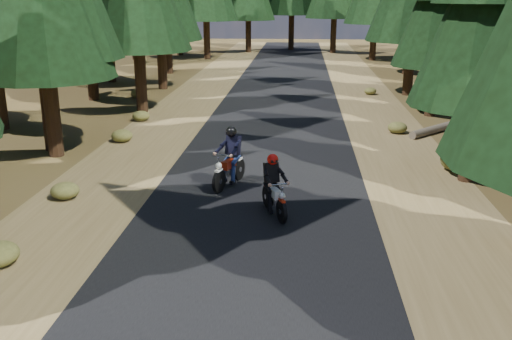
% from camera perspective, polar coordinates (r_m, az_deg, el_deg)
% --- Properties ---
extents(ground, '(120.00, 120.00, 0.00)m').
position_cam_1_polar(ground, '(13.28, -0.51, -6.46)').
color(ground, '#403117').
rests_on(ground, ground).
extents(road, '(6.00, 100.00, 0.01)m').
position_cam_1_polar(road, '(17.95, 0.88, -0.05)').
color(road, black).
rests_on(road, ground).
extents(shoulder_l, '(3.20, 100.00, 0.01)m').
position_cam_1_polar(shoulder_l, '(18.80, -13.26, 0.27)').
color(shoulder_l, brown).
rests_on(shoulder_l, ground).
extents(shoulder_r, '(3.20, 100.00, 0.01)m').
position_cam_1_polar(shoulder_r, '(18.27, 15.43, -0.39)').
color(shoulder_r, brown).
rests_on(shoulder_r, ground).
extents(log_near, '(4.08, 4.26, 0.32)m').
position_cam_1_polar(log_near, '(24.93, 18.89, 4.30)').
color(log_near, '#4C4233').
rests_on(log_near, ground).
extents(understory_shrubs, '(15.52, 29.74, 0.66)m').
position_cam_1_polar(understory_shrubs, '(18.52, 8.51, 1.19)').
color(understory_shrubs, '#474C1E').
rests_on(understory_shrubs, ground).
extents(rider_lead, '(1.12, 1.80, 1.55)m').
position_cam_1_polar(rider_lead, '(14.22, 1.84, -2.56)').
color(rider_lead, white).
rests_on(rider_lead, road).
extents(rider_follow, '(1.20, 2.02, 1.73)m').
position_cam_1_polar(rider_follow, '(16.36, -2.70, 0.31)').
color(rider_follow, maroon).
rests_on(rider_follow, road).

